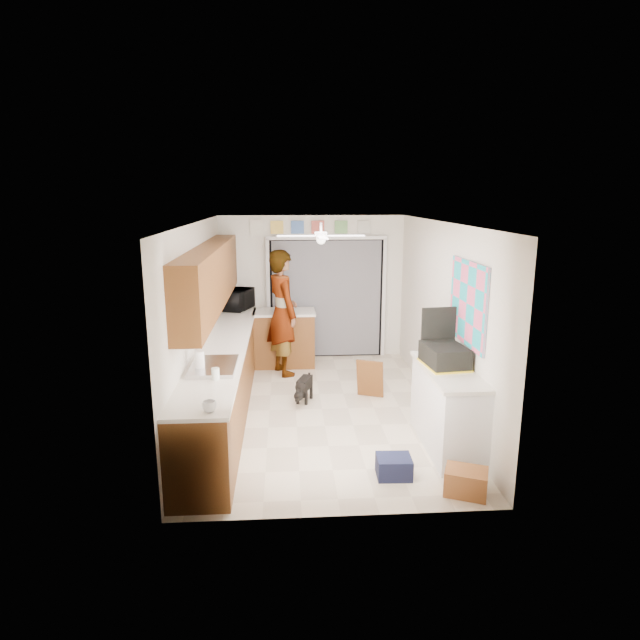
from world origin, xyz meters
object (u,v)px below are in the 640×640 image
object	(u,v)px
man	(283,313)
cardboard_box	(466,482)
microwave	(236,299)
suitcase	(445,356)
dog	(305,388)
paper_towel_roll	(200,361)
navy_crate	(394,467)
cup	(209,406)

from	to	relation	value
man	cardboard_box	bearing A→B (deg)	-176.33
microwave	suitcase	distance (m)	4.19
cardboard_box	dog	size ratio (longest dim) A/B	0.82
suitcase	paper_towel_roll	bearing A→B (deg)	173.73
navy_crate	dog	size ratio (longest dim) A/B	0.72
paper_towel_roll	cardboard_box	distance (m)	3.04
dog	suitcase	bearing A→B (deg)	-22.32
man	paper_towel_roll	bearing A→B (deg)	139.49
paper_towel_roll	suitcase	distance (m)	2.75
cardboard_box	dog	distance (m)	2.90
paper_towel_roll	man	xyz separation A→B (m)	(0.91, 2.65, -0.05)
suitcase	dog	bearing A→B (deg)	131.60
microwave	suitcase	xyz separation A→B (m)	(2.62, -3.27, -0.05)
cup	paper_towel_roll	world-z (taller)	paper_towel_roll
cardboard_box	cup	bearing A→B (deg)	-178.82
paper_towel_roll	cardboard_box	size ratio (longest dim) A/B	0.58
dog	paper_towel_roll	bearing A→B (deg)	-111.20
navy_crate	man	distance (m)	3.68
microwave	dog	world-z (taller)	microwave
paper_towel_roll	dog	bearing A→B (deg)	49.27
microwave	cardboard_box	size ratio (longest dim) A/B	1.54
navy_crate	man	world-z (taller)	man
suitcase	navy_crate	distance (m)	1.40
cardboard_box	man	world-z (taller)	man
cup	cardboard_box	xyz separation A→B (m)	(2.42, 0.05, -0.87)
microwave	cardboard_box	xyz separation A→B (m)	(2.55, -4.39, -0.99)
microwave	navy_crate	size ratio (longest dim) A/B	1.75
cup	man	bearing A→B (deg)	80.34
cardboard_box	paper_towel_roll	bearing A→B (deg)	157.61
microwave	dog	size ratio (longest dim) A/B	1.26
cup	suitcase	bearing A→B (deg)	25.12
microwave	man	distance (m)	1.01
suitcase	cardboard_box	world-z (taller)	suitcase
paper_towel_roll	navy_crate	distance (m)	2.37
cardboard_box	man	size ratio (longest dim) A/B	0.20
suitcase	cardboard_box	xyz separation A→B (m)	(-0.07, -1.12, -0.94)
suitcase	navy_crate	world-z (taller)	suitcase
microwave	navy_crate	world-z (taller)	microwave
paper_towel_roll	suitcase	size ratio (longest dim) A/B	0.41
suitcase	cup	bearing A→B (deg)	-161.43
cardboard_box	dog	xyz separation A→B (m)	(-1.47, 2.50, 0.07)
navy_crate	man	xyz separation A→B (m)	(-1.14, 3.38, 0.90)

